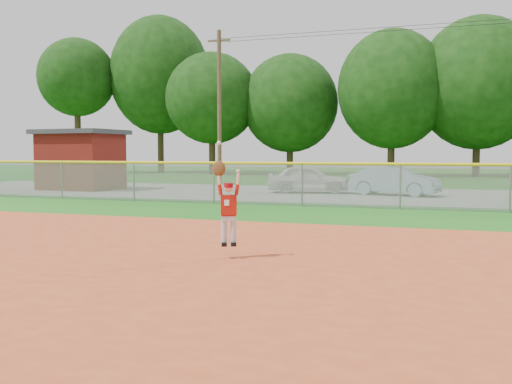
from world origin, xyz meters
TOP-DOWN VIEW (x-y plane):
  - ground at (0.00, 0.00)m, footprint 120.00×120.00m
  - clay_infield at (0.00, -3.00)m, footprint 24.00×16.00m
  - parking_strip at (0.00, 16.00)m, footprint 44.00×10.00m
  - car_white_a at (-1.24, 16.23)m, footprint 3.97×2.18m
  - car_blue at (2.64, 15.93)m, footprint 4.01×2.24m
  - utility_shed at (-12.60, 14.95)m, footprint 4.20×3.38m
  - outfield_fence at (0.00, 10.00)m, footprint 40.06×0.10m
  - power_lines at (1.00, 22.00)m, footprint 19.40×0.24m
  - tree_line at (0.96, 37.90)m, footprint 62.37×13.00m
  - ballplayer at (1.17, -0.11)m, footprint 0.48×0.28m

SIDE VIEW (x-z plane):
  - ground at x=0.00m, z-range 0.00..0.00m
  - parking_strip at x=0.00m, z-range 0.00..0.03m
  - clay_infield at x=0.00m, z-range 0.00..0.04m
  - car_blue at x=2.64m, z-range 0.03..1.28m
  - car_white_a at x=-1.24m, z-range 0.03..1.31m
  - outfield_fence at x=0.00m, z-range 0.11..1.66m
  - ballplayer at x=1.17m, z-range 0.08..1.91m
  - utility_shed at x=-12.60m, z-range 0.03..3.03m
  - power_lines at x=1.00m, z-range 0.18..9.18m
  - tree_line at x=0.96m, z-range 0.32..14.75m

